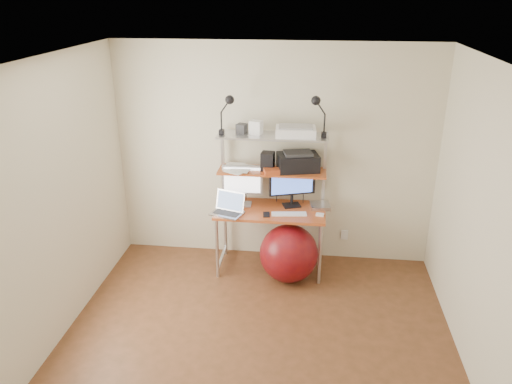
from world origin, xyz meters
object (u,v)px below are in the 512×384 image
Objects in this scene: monitor_black at (292,184)px; laptop at (229,209)px; printer at (298,162)px; exercise_ball at (289,253)px; monitor_silver at (242,182)px.

laptop is (-0.67, -0.28, -0.21)m from monitor_black.
monitor_black reaches higher than laptop.
exercise_ball is at bearing -111.58° from printer.
printer is at bearing 12.44° from monitor_black.
monitor_silver is 0.35m from laptop.
printer reaches higher than monitor_black.
monitor_silver is 0.78× the size of exercise_ball.
laptop is at bearing -170.14° from printer.
printer is 0.78× the size of exercise_ball.
printer reaches higher than laptop.
monitor_black is 0.26m from printer.
laptop is 0.62× the size of exercise_ball.
laptop is at bearing -118.19° from monitor_silver.
printer is at bearing 3.09° from monitor_silver.
monitor_black is at bearing 89.78° from exercise_ball.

